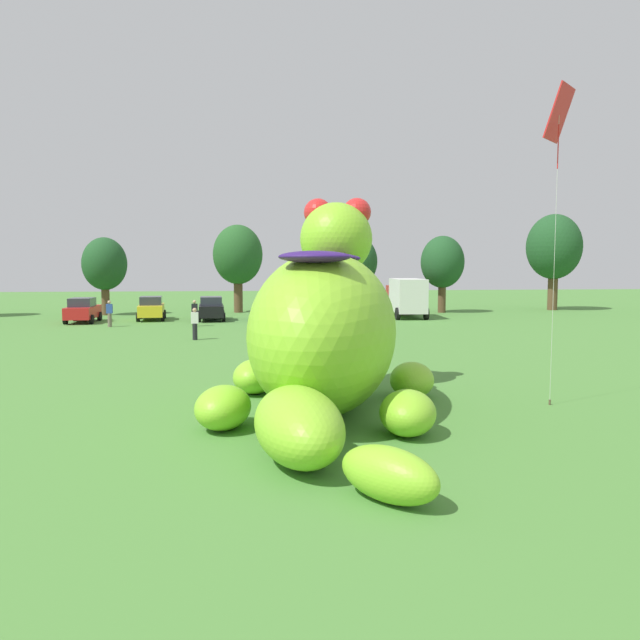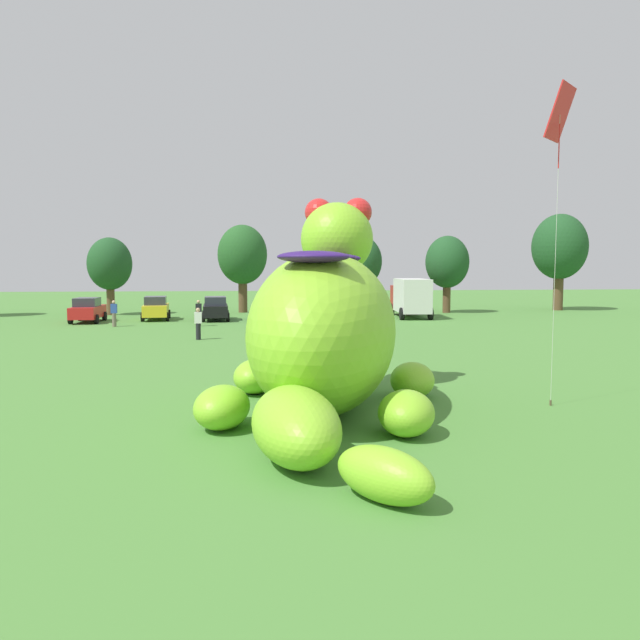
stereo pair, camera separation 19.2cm
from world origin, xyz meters
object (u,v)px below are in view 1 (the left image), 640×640
object	(u,v)px
car_yellow	(151,308)
tethered_flying_kite	(559,118)
car_green	(327,307)
car_red	(83,310)
giant_inflatable_creature	(325,330)
car_blue	(267,308)
spectator_near_inflatable	(110,314)
spectator_by_cars	(195,324)
car_black	(211,309)
spectator_mid_field	(195,313)
box_truck	(406,296)

from	to	relation	value
car_yellow	tethered_flying_kite	xyz separation A→B (m)	(15.64, -29.55, 7.13)
car_green	car_red	bearing A→B (deg)	-177.02
giant_inflatable_creature	tethered_flying_kite	bearing A→B (deg)	0.73
car_yellow	car_blue	xyz separation A→B (m)	(8.40, -0.52, 0.00)
giant_inflatable_creature	car_yellow	bearing A→B (deg)	107.18
giant_inflatable_creature	car_yellow	distance (m)	31.04
car_yellow	spectator_near_inflatable	size ratio (longest dim) A/B	2.48
spectator_by_cars	car_red	bearing A→B (deg)	127.79
tethered_flying_kite	car_blue	bearing A→B (deg)	104.01
car_red	car_black	bearing A→B (deg)	4.41
giant_inflatable_creature	car_yellow	world-z (taller)	giant_inflatable_creature
car_green	spectator_mid_field	world-z (taller)	car_green
car_black	car_blue	distance (m)	4.06
car_green	spectator_mid_field	size ratio (longest dim) A/B	2.48
car_red	spectator_near_inflatable	world-z (taller)	car_red
spectator_mid_field	car_black	bearing A→B (deg)	79.55
car_green	spectator_by_cars	xyz separation A→B (m)	(-8.62, -12.05, -0.01)
giant_inflatable_creature	spectator_near_inflatable	bearing A→B (deg)	114.07
car_black	tethered_flying_kite	xyz separation A→B (m)	(11.30, -28.73, 7.13)
car_red	box_truck	xyz separation A→B (m)	(23.45, 1.88, 0.74)
car_red	spectator_by_cars	xyz separation A→B (m)	(8.64, -11.15, -0.01)
spectator_by_cars	car_yellow	bearing A→B (deg)	108.43
car_black	car_blue	world-z (taller)	same
giant_inflatable_creature	car_blue	size ratio (longest dim) A/B	2.96
car_blue	spectator_mid_field	size ratio (longest dim) A/B	2.44
car_black	tethered_flying_kite	distance (m)	31.69
car_black	spectator_mid_field	world-z (taller)	car_black
giant_inflatable_creature	car_blue	xyz separation A→B (m)	(-0.76, 29.11, -1.38)
car_black	box_truck	distance (m)	14.73
car_yellow	box_truck	world-z (taller)	box_truck
car_red	spectator_mid_field	size ratio (longest dim) A/B	2.42
car_blue	spectator_by_cars	world-z (taller)	car_blue
car_blue	car_yellow	bearing A→B (deg)	176.47
car_black	box_truck	world-z (taller)	box_truck
car_red	spectator_near_inflatable	xyz separation A→B (m)	(2.56, -3.43, -0.01)
car_black	spectator_by_cars	distance (m)	11.82
box_truck	car_red	bearing A→B (deg)	-175.41
box_truck	spectator_near_inflatable	bearing A→B (deg)	-165.73
car_red	car_black	world-z (taller)	same
car_green	tethered_flying_kite	distance (m)	29.95
tethered_flying_kite	spectator_mid_field	bearing A→B (deg)	116.37
spectator_mid_field	spectator_by_cars	xyz separation A→B (m)	(0.66, -7.49, 0.00)
car_red	box_truck	bearing A→B (deg)	4.59
car_yellow	car_blue	distance (m)	8.42
box_truck	car_blue	bearing A→B (deg)	-175.09
car_yellow	spectator_mid_field	distance (m)	6.25
giant_inflatable_creature	car_black	xyz separation A→B (m)	(-4.81, 28.82, -1.38)
car_yellow	box_truck	xyz separation A→B (m)	(19.01, 0.39, 0.74)
giant_inflatable_creature	car_green	xyz separation A→B (m)	(3.68, 29.04, -1.38)
spectator_near_inflatable	spectator_mid_field	xyz separation A→B (m)	(5.43, -0.22, 0.00)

